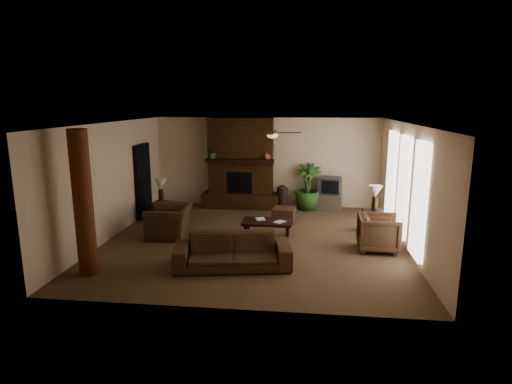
# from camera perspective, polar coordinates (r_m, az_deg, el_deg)

# --- Properties ---
(room_shell) EXTENTS (7.00, 7.00, 7.00)m
(room_shell) POSITION_cam_1_polar(r_m,az_deg,el_deg) (9.89, -0.26, 1.21)
(room_shell) COLOR brown
(room_shell) RESTS_ON ground
(fireplace) EXTENTS (2.40, 0.70, 2.80)m
(fireplace) POSITION_cam_1_polar(r_m,az_deg,el_deg) (13.18, -2.06, 2.89)
(fireplace) COLOR #4C2C14
(fireplace) RESTS_ON ground
(windows) EXTENTS (0.08, 3.65, 2.35)m
(windows) POSITION_cam_1_polar(r_m,az_deg,el_deg) (10.29, 19.32, 0.67)
(windows) COLOR white
(windows) RESTS_ON ground
(log_column) EXTENTS (0.36, 0.36, 2.80)m
(log_column) POSITION_cam_1_polar(r_m,az_deg,el_deg) (8.53, -22.39, -1.49)
(log_column) COLOR brown
(log_column) RESTS_ON ground
(doorway) EXTENTS (0.10, 1.00, 2.10)m
(doorway) POSITION_cam_1_polar(r_m,az_deg,el_deg) (12.53, -15.08, 1.49)
(doorway) COLOR black
(doorway) RESTS_ON ground
(ceiling_fan) EXTENTS (1.35, 1.35, 0.37)m
(ceiling_fan) POSITION_cam_1_polar(r_m,az_deg,el_deg) (10.00, 2.23, 7.86)
(ceiling_fan) COLOR #302315
(ceiling_fan) RESTS_ON ceiling
(sofa) EXTENTS (2.40, 1.06, 0.91)m
(sofa) POSITION_cam_1_polar(r_m,az_deg,el_deg) (8.49, -3.19, -7.30)
(sofa) COLOR #4A311F
(sofa) RESTS_ON ground
(armchair_left) EXTENTS (0.86, 1.22, 1.01)m
(armchair_left) POSITION_cam_1_polar(r_m,az_deg,el_deg) (10.64, -11.67, -3.20)
(armchair_left) COLOR #4A311F
(armchair_left) RESTS_ON ground
(armchair_right) EXTENTS (0.84, 0.89, 0.89)m
(armchair_right) POSITION_cam_1_polar(r_m,az_deg,el_deg) (9.81, 16.32, -5.13)
(armchair_right) COLOR #4A311F
(armchair_right) RESTS_ON ground
(coffee_table) EXTENTS (1.20, 0.70, 0.43)m
(coffee_table) POSITION_cam_1_polar(r_m,az_deg,el_deg) (10.30, 1.52, -4.22)
(coffee_table) COLOR black
(coffee_table) RESTS_ON ground
(ottoman) EXTENTS (0.67, 0.67, 0.40)m
(ottoman) POSITION_cam_1_polar(r_m,az_deg,el_deg) (11.69, 3.81, -3.13)
(ottoman) COLOR #4A311F
(ottoman) RESTS_ON ground
(tv_stand) EXTENTS (0.94, 0.67, 0.50)m
(tv_stand) POSITION_cam_1_polar(r_m,az_deg,el_deg) (13.17, 9.74, -1.31)
(tv_stand) COLOR #B4B3B6
(tv_stand) RESTS_ON ground
(tv) EXTENTS (0.75, 0.66, 0.52)m
(tv) POSITION_cam_1_polar(r_m,az_deg,el_deg) (13.05, 9.98, 0.85)
(tv) COLOR #3A3A3C
(tv) RESTS_ON tv_stand
(floor_vase) EXTENTS (0.34, 0.34, 0.77)m
(floor_vase) POSITION_cam_1_polar(r_m,az_deg,el_deg) (12.99, 3.56, -0.52)
(floor_vase) COLOR black
(floor_vase) RESTS_ON ground
(floor_plant) EXTENTS (0.83, 1.44, 0.80)m
(floor_plant) POSITION_cam_1_polar(r_m,az_deg,el_deg) (13.07, 7.02, -0.66)
(floor_plant) COLOR #315B24
(floor_plant) RESTS_ON ground
(side_table_left) EXTENTS (0.57, 0.57, 0.55)m
(side_table_left) POSITION_cam_1_polar(r_m,az_deg,el_deg) (12.00, -12.61, -2.64)
(side_table_left) COLOR black
(side_table_left) RESTS_ON ground
(lamp_left) EXTENTS (0.42, 0.42, 0.65)m
(lamp_left) POSITION_cam_1_polar(r_m,az_deg,el_deg) (11.90, -12.81, 0.82)
(lamp_left) COLOR #302315
(lamp_left) RESTS_ON side_table_left
(side_table_right) EXTENTS (0.51, 0.51, 0.55)m
(side_table_right) POSITION_cam_1_polar(r_m,az_deg,el_deg) (11.25, 15.49, -3.78)
(side_table_right) COLOR black
(side_table_right) RESTS_ON ground
(lamp_right) EXTENTS (0.37, 0.37, 0.65)m
(lamp_right) POSITION_cam_1_polar(r_m,az_deg,el_deg) (11.09, 15.88, -0.16)
(lamp_right) COLOR #302315
(lamp_right) RESTS_ON side_table_right
(mantel_plant) EXTENTS (0.49, 0.52, 0.33)m
(mantel_plant) POSITION_cam_1_polar(r_m,az_deg,el_deg) (13.02, -5.90, 5.24)
(mantel_plant) COLOR #315B24
(mantel_plant) RESTS_ON fireplace
(mantel_vase) EXTENTS (0.24, 0.25, 0.22)m
(mantel_vase) POSITION_cam_1_polar(r_m,az_deg,el_deg) (12.78, 1.49, 4.93)
(mantel_vase) COLOR #97553C
(mantel_vase) RESTS_ON fireplace
(book_a) EXTENTS (0.22, 0.08, 0.29)m
(book_a) POSITION_cam_1_polar(r_m,az_deg,el_deg) (10.32, 0.01, -3.03)
(book_a) COLOR #999999
(book_a) RESTS_ON coffee_table
(book_b) EXTENTS (0.19, 0.14, 0.29)m
(book_b) POSITION_cam_1_polar(r_m,az_deg,el_deg) (10.18, 2.74, -3.24)
(book_b) COLOR #999999
(book_b) RESTS_ON coffee_table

